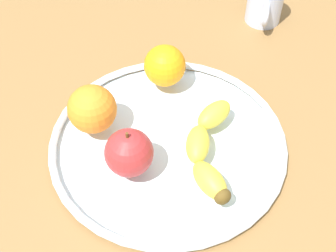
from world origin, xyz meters
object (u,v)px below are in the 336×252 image
(fruit_bowl, at_px, (168,142))
(apple, at_px, (129,153))
(banana, at_px, (208,147))
(orange_center, at_px, (165,66))
(orange_back_right, at_px, (92,109))
(ambient_mug, at_px, (265,3))

(fruit_bowl, relative_size, apple, 4.71)
(fruit_bowl, xyz_separation_m, banana, (0.02, 0.06, 0.03))
(fruit_bowl, relative_size, orange_center, 5.22)
(orange_back_right, bearing_deg, apple, 44.98)
(orange_center, bearing_deg, apple, -6.98)
(banana, relative_size, ambient_mug, 1.88)
(banana, distance_m, ambient_mug, 0.38)
(orange_center, height_order, ambient_mug, orange_center)
(banana, height_order, ambient_mug, ambient_mug)
(fruit_bowl, bearing_deg, banana, 70.87)
(orange_center, bearing_deg, banana, 30.19)
(orange_back_right, distance_m, ambient_mug, 0.43)
(fruit_bowl, height_order, banana, banana)
(fruit_bowl, height_order, orange_back_right, orange_back_right)
(orange_back_right, bearing_deg, fruit_bowl, 84.92)
(apple, xyz_separation_m, orange_back_right, (-0.07, -0.07, 0.00))
(banana, distance_m, orange_center, 0.17)
(ambient_mug, bearing_deg, fruit_bowl, -22.37)
(fruit_bowl, distance_m, orange_center, 0.14)
(orange_back_right, relative_size, ambient_mug, 0.71)
(fruit_bowl, xyz_separation_m, apple, (0.06, -0.05, 0.04))
(fruit_bowl, height_order, orange_center, orange_center)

